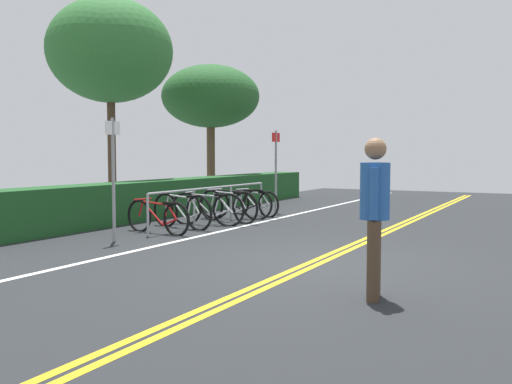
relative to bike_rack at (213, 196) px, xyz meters
name	(u,v)px	position (x,y,z in m)	size (l,w,h in m)	color
ground_plane	(315,265)	(-3.31, -3.84, -0.65)	(34.30, 13.19, 0.05)	#232628
centre_line_yellow_inner	(320,263)	(-3.31, -3.92, -0.62)	(30.87, 0.10, 0.00)	gold
centre_line_yellow_outer	(310,262)	(-3.31, -3.76, -0.62)	(30.87, 0.10, 0.00)	gold
bike_lane_stripe_white	(151,247)	(-3.31, -0.86, -0.62)	(30.87, 0.12, 0.00)	white
bike_rack	(213,196)	(0.00, 0.00, 0.00)	(4.73, 0.05, 0.84)	#9EA0A5
bicycle_0	(157,217)	(-1.91, 0.10, -0.29)	(0.46, 1.72, 0.71)	black
bicycle_1	(182,211)	(-1.03, 0.14, -0.25)	(0.51, 1.77, 0.79)	black
bicycle_2	(207,209)	(-0.33, -0.04, -0.26)	(0.47, 1.77, 0.77)	black
bicycle_3	(228,206)	(0.43, -0.13, -0.25)	(0.56, 1.82, 0.79)	black
bicycle_4	(236,204)	(1.03, 0.02, -0.25)	(0.56, 1.82, 0.79)	black
bicycle_5	(254,203)	(1.89, -0.03, -0.29)	(0.58, 1.66, 0.71)	black
pedestrian	(375,206)	(-4.90, -5.17, 0.39)	(0.48, 0.32, 1.75)	#4C3826
sign_post_near	(113,167)	(-3.15, 0.11, 0.71)	(0.36, 0.06, 2.22)	gray
sign_post_far	(276,163)	(2.80, -0.20, 0.71)	(0.36, 0.06, 2.20)	gray
hedge_backdrop	(181,196)	(1.50, 1.99, -0.16)	(13.68, 0.87, 0.92)	#1C4C21
tree_mid	(110,51)	(1.25, 4.14, 3.79)	(3.45, 3.45, 5.86)	#473323
tree_far_right	(211,97)	(5.71, 3.72, 2.91)	(3.35, 3.35, 4.62)	brown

